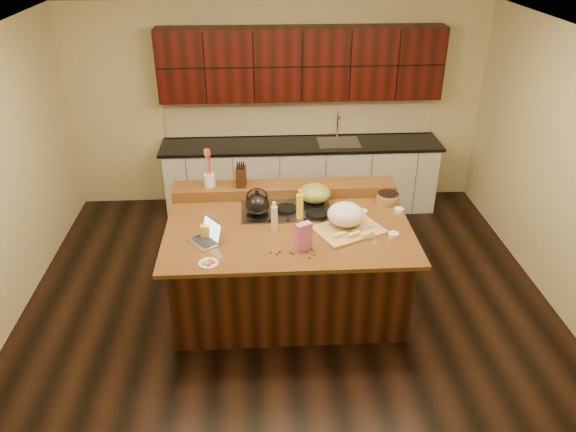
{
  "coord_description": "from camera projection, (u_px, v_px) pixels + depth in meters",
  "views": [
    {
      "loc": [
        -0.28,
        -4.79,
        3.63
      ],
      "look_at": [
        0.0,
        0.05,
        1.0
      ],
      "focal_mm": 35.0,
      "sensor_mm": 36.0,
      "label": 1
    }
  ],
  "objects": [
    {
      "name": "gumdrop_6",
      "position": [
        307.0,
        251.0,
        5.07
      ],
      "size": [
        0.02,
        0.02,
        0.02
      ],
      "primitive_type": "ellipsoid",
      "color": "red",
      "rests_on": "island"
    },
    {
      "name": "strainer_bowl",
      "position": [
        388.0,
        199.0,
        5.92
      ],
      "size": [
        0.26,
        0.26,
        0.09
      ],
      "primitive_type": "cylinder",
      "rotation": [
        0.0,
        0.0,
        -0.07
      ],
      "color": "#996B3F",
      "rests_on": "island"
    },
    {
      "name": "kitchen_timer",
      "position": [
        375.0,
        237.0,
        5.24
      ],
      "size": [
        0.1,
        0.1,
        0.07
      ],
      "primitive_type": "cone",
      "rotation": [
        0.0,
        0.0,
        0.23
      ],
      "color": "silver",
      "rests_on": "island"
    },
    {
      "name": "back_ledge",
      "position": [
        285.0,
        189.0,
        6.09
      ],
      "size": [
        2.4,
        0.3,
        0.12
      ],
      "primitive_type": "cube",
      "color": "black",
      "rests_on": "island"
    },
    {
      "name": "knife_block",
      "position": [
        241.0,
        177.0,
        5.99
      ],
      "size": [
        0.11,
        0.18,
        0.21
      ],
      "primitive_type": "cube",
      "rotation": [
        0.0,
        0.0,
        -0.07
      ],
      "color": "black",
      "rests_on": "back_ledge"
    },
    {
      "name": "vinegar_bottle",
      "position": [
        274.0,
        219.0,
        5.37
      ],
      "size": [
        0.07,
        0.07,
        0.25
      ],
      "primitive_type": "cylinder",
      "rotation": [
        0.0,
        0.0,
        0.08
      ],
      "color": "silver",
      "rests_on": "island"
    },
    {
      "name": "kettle",
      "position": [
        257.0,
        205.0,
        5.57
      ],
      "size": [
        0.32,
        0.32,
        0.22
      ],
      "primitive_type": "ellipsoid",
      "rotation": [
        0.0,
        0.0,
        -0.4
      ],
      "color": "black",
      "rests_on": "cooktop"
    },
    {
      "name": "gumdrop_8",
      "position": [
        280.0,
        251.0,
        5.07
      ],
      "size": [
        0.02,
        0.02,
        0.02
      ],
      "primitive_type": "ellipsoid",
      "color": "red",
      "rests_on": "island"
    },
    {
      "name": "gumdrop_3",
      "position": [
        314.0,
        254.0,
        5.02
      ],
      "size": [
        0.02,
        0.02,
        0.02
      ],
      "primitive_type": "ellipsoid",
      "color": "#198C26",
      "rests_on": "island"
    },
    {
      "name": "gumdrop_4",
      "position": [
        291.0,
        252.0,
        5.06
      ],
      "size": [
        0.02,
        0.02,
        0.02
      ],
      "primitive_type": "ellipsoid",
      "color": "red",
      "rests_on": "island"
    },
    {
      "name": "oil_bottle",
      "position": [
        300.0,
        207.0,
        5.57
      ],
      "size": [
        0.09,
        0.09,
        0.27
      ],
      "primitive_type": "cylinder",
      "rotation": [
        0.0,
        0.0,
        0.29
      ],
      "color": "yellow",
      "rests_on": "island"
    },
    {
      "name": "back_counter",
      "position": [
        301.0,
        139.0,
        7.45
      ],
      "size": [
        3.7,
        0.66,
        2.4
      ],
      "color": "silver",
      "rests_on": "ground"
    },
    {
      "name": "pink_bag",
      "position": [
        304.0,
        237.0,
        5.06
      ],
      "size": [
        0.16,
        0.13,
        0.27
      ],
      "primitive_type": "cube",
      "rotation": [
        0.0,
        0.0,
        0.49
      ],
      "color": "#CA5F9A",
      "rests_on": "island"
    },
    {
      "name": "ramekin_b",
      "position": [
        399.0,
        210.0,
        5.74
      ],
      "size": [
        0.12,
        0.12,
        0.04
      ],
      "primitive_type": "cylinder",
      "rotation": [
        0.0,
        0.0,
        0.3
      ],
      "color": "white",
      "rests_on": "island"
    },
    {
      "name": "wooden_tray",
      "position": [
        346.0,
        218.0,
        5.41
      ],
      "size": [
        0.74,
        0.66,
        0.25
      ],
      "rotation": [
        0.0,
        0.0,
        0.43
      ],
      "color": "tan",
      "rests_on": "island"
    },
    {
      "name": "gumdrop_2",
      "position": [
        276.0,
        254.0,
        5.03
      ],
      "size": [
        0.02,
        0.02,
        0.02
      ],
      "primitive_type": "ellipsoid",
      "color": "red",
      "rests_on": "island"
    },
    {
      "name": "cooktop",
      "position": [
        287.0,
        210.0,
        5.76
      ],
      "size": [
        0.92,
        0.52,
        0.05
      ],
      "color": "gray",
      "rests_on": "island"
    },
    {
      "name": "green_bowl",
      "position": [
        315.0,
        193.0,
        5.83
      ],
      "size": [
        0.36,
        0.36,
        0.18
      ],
      "primitive_type": "ellipsoid",
      "rotation": [
        0.0,
        0.0,
        0.08
      ],
      "color": "olive",
      "rests_on": "cooktop"
    },
    {
      "name": "gumdrop_5",
      "position": [
        270.0,
        252.0,
        5.06
      ],
      "size": [
        0.02,
        0.02,
        0.02
      ],
      "primitive_type": "ellipsoid",
      "color": "#198C26",
      "rests_on": "island"
    },
    {
      "name": "gumdrop_7",
      "position": [
        312.0,
        249.0,
        5.11
      ],
      "size": [
        0.02,
        0.02,
        0.02
      ],
      "primitive_type": "ellipsoid",
      "color": "#198C26",
      "rests_on": "island"
    },
    {
      "name": "ramekin_c",
      "position": [
        363.0,
        212.0,
        5.7
      ],
      "size": [
        0.13,
        0.13,
        0.04
      ],
      "primitive_type": "cylinder",
      "rotation": [
        0.0,
        0.0,
        0.38
      ],
      "color": "white",
      "rests_on": "island"
    },
    {
      "name": "package_box",
      "position": [
        206.0,
        232.0,
        5.27
      ],
      "size": [
        0.1,
        0.08,
        0.13
      ],
      "primitive_type": "cube",
      "rotation": [
        0.0,
        0.0,
        -0.14
      ],
      "color": "#E3B350",
      "rests_on": "island"
    },
    {
      "name": "room",
      "position": [
        288.0,
        186.0,
        5.3
      ],
      "size": [
        5.52,
        5.02,
        2.72
      ],
      "color": "black",
      "rests_on": "ground"
    },
    {
      "name": "utensil_crock",
      "position": [
        209.0,
        180.0,
        5.99
      ],
      "size": [
        0.14,
        0.14,
        0.14
      ],
      "primitive_type": "cylinder",
      "rotation": [
        0.0,
        0.0,
        -0.21
      ],
      "color": "white",
      "rests_on": "back_ledge"
    },
    {
      "name": "laptop",
      "position": [
        207.0,
        236.0,
        5.22
      ],
      "size": [
        0.36,
        0.38,
        0.21
      ],
      "rotation": [
        0.0,
        0.0,
        -0.95
      ],
      "color": "#B7B7BC",
      "rests_on": "island"
    },
    {
      "name": "gumdrop_0",
      "position": [
        309.0,
        258.0,
        4.98
      ],
      "size": [
        0.02,
        0.02,
        0.02
      ],
      "primitive_type": "ellipsoid",
      "color": "red",
      "rests_on": "island"
    },
    {
      "name": "ramekin_a",
      "position": [
        394.0,
        235.0,
        5.3
      ],
      "size": [
        0.12,
        0.12,
        0.04
      ],
      "primitive_type": "cylinder",
      "rotation": [
        0.0,
        0.0,
        -0.21
      ],
      "color": "white",
      "rests_on": "island"
    },
    {
      "name": "candy_plate",
      "position": [
        209.0,
        263.0,
        4.9
      ],
      "size": [
        0.19,
        0.19,
        0.01
      ],
      "primitive_type": "cylinder",
      "rotation": [
        0.0,
        0.0,
        0.03
      ],
      "color": "white",
      "rests_on": "island"
    },
    {
      "name": "island",
      "position": [
        288.0,
        264.0,
        5.72
      ],
      "size": [
        2.4,
        1.6,
        0.92
      ],
      "color": "black",
      "rests_on": "ground"
    },
    {
      "name": "gumdrop_1",
      "position": [
        293.0,
        253.0,
        5.04
      ],
      "size": [
        0.02,
        0.02,
        0.02
      ],
      "primitive_type": "ellipsoid",
      "color": "#198C26",
      "rests_on": "island"
    }
  ]
}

